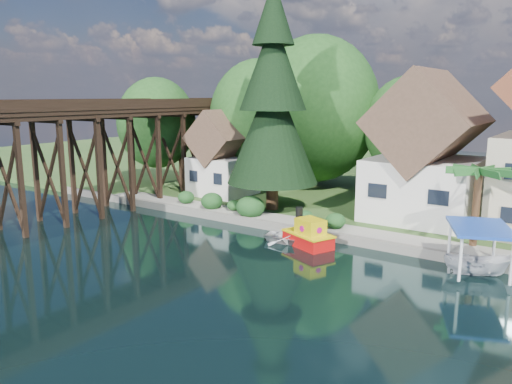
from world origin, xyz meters
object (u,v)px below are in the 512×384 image
(palm_tree, at_px, (479,174))
(tugboat, at_px, (309,235))
(conifer, at_px, (273,102))
(boat_white_a, at_px, (296,237))
(trestle_bridge, at_px, (104,148))
(house_left, at_px, (426,157))
(boat_canopy, at_px, (478,255))
(shed, at_px, (223,159))

(palm_tree, bearing_deg, tugboat, -154.41)
(conifer, xyz_separation_m, palm_tree, (15.63, -1.48, -4.05))
(conifer, distance_m, tugboat, 12.10)
(palm_tree, xyz_separation_m, boat_white_a, (-10.07, -4.17, -4.58))
(trestle_bridge, xyz_separation_m, house_left, (23.00, 10.83, -0.21))
(tugboat, bearing_deg, trestle_bridge, -177.18)
(house_left, height_order, tugboat, house_left)
(palm_tree, bearing_deg, boat_canopy, -75.22)
(shed, bearing_deg, palm_tree, -10.14)
(trestle_bridge, distance_m, boat_canopy, 29.08)
(shed, bearing_deg, boat_white_a, -33.04)
(tugboat, relative_size, boat_white_a, 0.91)
(house_left, xyz_separation_m, shed, (-18.00, -1.50, -1.31))
(boat_white_a, bearing_deg, boat_canopy, -98.04)
(trestle_bridge, bearing_deg, boat_white_a, 3.52)
(house_left, relative_size, palm_tree, 2.13)
(house_left, xyz_separation_m, boat_canopy, (5.74, -9.37, -3.95))
(house_left, distance_m, tugboat, 11.68)
(trestle_bridge, distance_m, conifer, 14.35)
(trestle_bridge, relative_size, shed, 5.63)
(house_left, relative_size, boat_white_a, 2.62)
(house_left, relative_size, shed, 1.40)
(house_left, height_order, shed, house_left)
(trestle_bridge, height_order, palm_tree, trestle_bridge)
(conifer, relative_size, palm_tree, 3.44)
(shed, bearing_deg, boat_canopy, -18.34)
(conifer, height_order, palm_tree, conifer)
(house_left, xyz_separation_m, palm_tree, (4.73, -5.57, -0.12))
(palm_tree, distance_m, boat_white_a, 11.82)
(trestle_bridge, xyz_separation_m, boat_white_a, (17.67, 1.09, -4.91))
(trestle_bridge, xyz_separation_m, shed, (5.00, 9.33, -1.52))
(shed, height_order, conifer, conifer)
(shed, bearing_deg, conifer, -20.01)
(trestle_bridge, distance_m, palm_tree, 28.23)
(trestle_bridge, bearing_deg, palm_tree, 10.74)
(shed, height_order, tugboat, shed)
(boat_white_a, bearing_deg, shed, 47.01)
(palm_tree, height_order, tugboat, palm_tree)
(trestle_bridge, distance_m, shed, 10.69)
(trestle_bridge, height_order, shed, trestle_bridge)
(house_left, relative_size, tugboat, 2.88)
(trestle_bridge, height_order, conifer, conifer)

